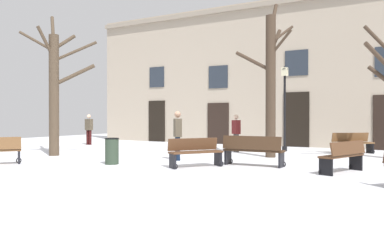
{
  "coord_description": "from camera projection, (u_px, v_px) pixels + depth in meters",
  "views": [
    {
      "loc": [
        7.48,
        -11.25,
        1.5
      ],
      "look_at": [
        0.0,
        1.66,
        1.36
      ],
      "focal_mm": 37.61,
      "sensor_mm": 36.0,
      "label": 1
    }
  ],
  "objects": [
    {
      "name": "ground_plane",
      "position": [
        167.0,
        161.0,
        13.5
      ],
      "size": [
        32.49,
        32.49,
        0.0
      ],
      "primitive_type": "plane",
      "color": "white"
    },
    {
      "name": "building_facade",
      "position": [
        258.0,
        73.0,
        20.81
      ],
      "size": [
        20.3,
        0.6,
        7.42
      ],
      "color": "tan",
      "rests_on": "ground"
    },
    {
      "name": "tree_right_of_center",
      "position": [
        271.0,
        81.0,
        14.68
      ],
      "size": [
        2.18,
        1.13,
        5.74
      ],
      "color": "#423326",
      "rests_on": "ground"
    },
    {
      "name": "tree_center",
      "position": [
        55.0,
        87.0,
        15.32
      ],
      "size": [
        2.59,
        2.02,
        5.53
      ],
      "color": "#4C3D2D",
      "rests_on": "ground"
    },
    {
      "name": "streetlamp",
      "position": [
        285.0,
        99.0,
        17.24
      ],
      "size": [
        0.3,
        0.3,
        3.65
      ],
      "color": "black",
      "rests_on": "ground"
    },
    {
      "name": "litter_bin",
      "position": [
        112.0,
        151.0,
        12.54
      ],
      "size": [
        0.45,
        0.45,
        0.82
      ],
      "color": "#2D3D2D",
      "rests_on": "ground"
    },
    {
      "name": "bench_far_corner",
      "position": [
        195.0,
        152.0,
        11.85
      ],
      "size": [
        1.3,
        1.6,
        0.85
      ],
      "rotation": [
        0.0,
        0.0,
        0.97
      ],
      "color": "#51331E",
      "rests_on": "ground"
    },
    {
      "name": "bench_by_litter_bin",
      "position": [
        343.0,
        156.0,
        10.62
      ],
      "size": [
        0.96,
        1.74,
        0.85
      ],
      "rotation": [
        0.0,
        0.0,
        4.38
      ],
      "color": "#51331E",
      "rests_on": "ground"
    },
    {
      "name": "bench_back_to_back_left",
      "position": [
        352.0,
        143.0,
        16.16
      ],
      "size": [
        1.55,
        1.46,
        0.84
      ],
      "rotation": [
        0.0,
        0.0,
        0.73
      ],
      "color": "brown",
      "rests_on": "ground"
    },
    {
      "name": "bench_near_lamp",
      "position": [
        253.0,
        150.0,
        12.08
      ],
      "size": [
        1.87,
        0.54,
        0.92
      ],
      "rotation": [
        0.0,
        0.0,
        3.16
      ],
      "color": "#3D2819",
      "rests_on": "ground"
    },
    {
      "name": "person_strolling",
      "position": [
        89.0,
        128.0,
        21.05
      ],
      "size": [
        0.38,
        0.22,
        1.6
      ],
      "rotation": [
        0.0,
        0.0,
        6.27
      ],
      "color": "#350F0F",
      "rests_on": "ground"
    },
    {
      "name": "person_by_shop_door",
      "position": [
        236.0,
        131.0,
        16.84
      ],
      "size": [
        0.44,
        0.4,
        1.57
      ],
      "rotation": [
        0.0,
        0.0,
        2.51
      ],
      "color": "#403D3A",
      "rests_on": "ground"
    },
    {
      "name": "person_near_bench",
      "position": [
        178.0,
        133.0,
        13.62
      ],
      "size": [
        0.42,
        0.43,
        1.67
      ],
      "rotation": [
        0.0,
        0.0,
        2.34
      ],
      "color": "black",
      "rests_on": "ground"
    }
  ]
}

